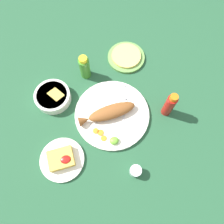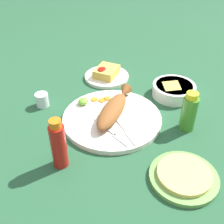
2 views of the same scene
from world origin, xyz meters
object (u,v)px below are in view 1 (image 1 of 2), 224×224
side_plate_fries (62,160)px  guacamole_bowl (53,97)px  hot_sauce_bottle_green (85,67)px  salt_cup (135,171)px  fork_near (118,97)px  fried_fish (109,113)px  main_plate (112,114)px  tortilla_plate (126,57)px  hot_sauce_bottle_red (169,105)px  fork_far (126,102)px

side_plate_fries → guacamole_bowl: guacamole_bowl is taller
side_plate_fries → guacamole_bowl: size_ratio=1.14×
hot_sauce_bottle_green → salt_cup: bearing=-80.5°
fork_near → salt_cup: bearing=-144.5°
fried_fish → main_plate: bearing=-0.0°
guacamole_bowl → tortilla_plate: (0.41, 0.13, -0.02)m
guacamole_bowl → fried_fish: bearing=-34.2°
hot_sauce_bottle_red → guacamole_bowl: bearing=157.0°
fork_far → side_plate_fries: 0.40m
fork_near → hot_sauce_bottle_green: 0.22m
hot_sauce_bottle_green → fried_fish: bearing=-78.4°
tortilla_plate → salt_cup: bearing=-103.7°
fried_fish → salt_cup: bearing=-85.2°
fork_near → main_plate: bearing=-175.2°
fried_fish → tortilla_plate: 0.35m
hot_sauce_bottle_red → hot_sauce_bottle_green: bearing=136.3°
fried_fish → fork_near: size_ratio=1.82×
hot_sauce_bottle_green → tortilla_plate: (0.23, 0.04, -0.06)m
guacamole_bowl → fork_far: bearing=-19.8°
fried_fish → guacamole_bowl: fried_fish is taller
fried_fish → hot_sauce_bottle_green: hot_sauce_bottle_green is taller
fork_near → hot_sauce_bottle_green: (-0.12, 0.18, 0.05)m
main_plate → fork_far: (0.08, 0.04, 0.01)m
fried_fish → salt_cup: (0.04, -0.28, -0.02)m
hot_sauce_bottle_green → guacamole_bowl: bearing=-153.6°
fried_fish → side_plate_fries: fried_fish is taller
hot_sauce_bottle_green → salt_cup: hot_sauce_bottle_green is taller
salt_cup → tortilla_plate: 0.59m
hot_sauce_bottle_green → fork_far: bearing=-54.7°
salt_cup → fork_near: bearing=85.1°
fork_far → guacamole_bowl: guacamole_bowl is taller
main_plate → salt_cup: bearing=-85.5°
hot_sauce_bottle_red → tortilla_plate: bearing=104.7°
main_plate → fried_fish: 0.04m
tortilla_plate → main_plate: bearing=-119.0°
main_plate → salt_cup: salt_cup is taller
hot_sauce_bottle_red → fork_near: bearing=147.5°
guacamole_bowl → side_plate_fries: bearing=-93.4°
main_plate → hot_sauce_bottle_red: bearing=-12.1°
hot_sauce_bottle_green → salt_cup: size_ratio=2.75×
salt_cup → tortilla_plate: size_ratio=0.27×
tortilla_plate → side_plate_fries: bearing=-134.6°
main_plate → side_plate_fries: main_plate is taller
side_plate_fries → fork_near: bearing=34.1°
main_plate → side_plate_fries: bearing=-151.7°
hot_sauce_bottle_green → salt_cup: (0.09, -0.53, -0.04)m
tortilla_plate → fork_near: bearing=-116.5°
main_plate → fork_far: fork_far is taller
main_plate → hot_sauce_bottle_green: 0.27m
main_plate → hot_sauce_bottle_red: 0.27m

